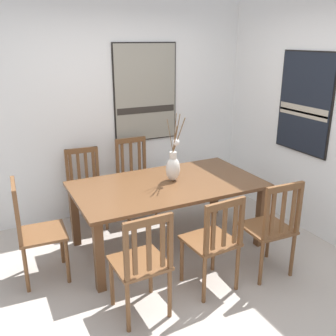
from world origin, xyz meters
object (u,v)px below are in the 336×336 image
at_px(centerpiece_vase, 173,166).
at_px(painting_on_back_wall, 145,93).
at_px(chair_3, 142,263).
at_px(chair_0, 86,186).
at_px(chair_4, 35,230).
at_px(painting_on_side_wall, 305,103).
at_px(chair_2, 135,178).
at_px(chair_5, 271,227).
at_px(dining_table, 167,191).
at_px(chair_1, 214,241).

height_order(centerpiece_vase, painting_on_back_wall, painting_on_back_wall).
relative_size(centerpiece_vase, painting_on_back_wall, 0.61).
height_order(centerpiece_vase, chair_3, centerpiece_vase).
xyz_separation_m(chair_0, chair_3, (-0.03, -1.81, -0.00)).
bearing_deg(chair_3, chair_0, 89.16).
relative_size(chair_4, painting_on_side_wall, 0.88).
xyz_separation_m(chair_2, chair_4, (-1.33, -0.88, 0.01)).
xyz_separation_m(chair_3, chair_5, (1.31, 0.01, 0.01)).
height_order(chair_0, chair_5, chair_5).
height_order(painting_on_back_wall, painting_on_side_wall, painting_on_back_wall).
bearing_deg(centerpiece_vase, painting_on_side_wall, -8.95).
relative_size(chair_4, chair_5, 1.02).
relative_size(centerpiece_vase, chair_5, 0.77).
distance_m(dining_table, chair_0, 1.11).
distance_m(centerpiece_vase, chair_0, 1.19).
bearing_deg(chair_1, painting_on_back_wall, 83.32).
bearing_deg(centerpiece_vase, chair_5, -60.80).
bearing_deg(painting_on_side_wall, chair_0, 154.49).
height_order(chair_0, painting_on_back_wall, painting_on_back_wall).
bearing_deg(painting_on_back_wall, chair_2, -134.75).
bearing_deg(centerpiece_vase, painting_on_back_wall, 81.43).
relative_size(dining_table, chair_3, 2.07).
relative_size(chair_2, chair_3, 1.05).
height_order(centerpiece_vase, chair_2, centerpiece_vase).
height_order(chair_1, chair_5, chair_5).
distance_m(chair_0, painting_on_back_wall, 1.39).
distance_m(painting_on_back_wall, painting_on_side_wall, 1.92).
xyz_separation_m(chair_2, chair_3, (-0.65, -1.79, -0.01)).
height_order(chair_0, chair_2, chair_2).
relative_size(chair_0, chair_1, 1.01).
distance_m(chair_1, painting_on_back_wall, 2.29).
bearing_deg(chair_1, chair_3, -176.14).
distance_m(chair_3, painting_on_side_wall, 2.61).
relative_size(chair_2, painting_on_side_wall, 0.88).
bearing_deg(chair_4, chair_3, -53.03).
height_order(dining_table, chair_0, chair_0).
relative_size(centerpiece_vase, chair_4, 0.75).
xyz_separation_m(dining_table, painting_on_side_wall, (1.62, -0.20, 0.84)).
height_order(dining_table, chair_1, chair_1).
distance_m(chair_1, painting_on_side_wall, 2.01).
distance_m(centerpiece_vase, chair_4, 1.50).
bearing_deg(painting_on_back_wall, chair_4, -144.14).
xyz_separation_m(chair_4, chair_5, (1.99, -0.90, -0.01)).
distance_m(centerpiece_vase, painting_on_side_wall, 1.66).
distance_m(dining_table, chair_1, 0.89).
bearing_deg(centerpiece_vase, chair_2, 98.09).
xyz_separation_m(centerpiece_vase, painting_on_side_wall, (1.53, -0.24, 0.59)).
bearing_deg(painting_on_back_wall, chair_3, -114.26).
relative_size(chair_0, chair_3, 0.99).
relative_size(chair_0, chair_4, 0.94).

